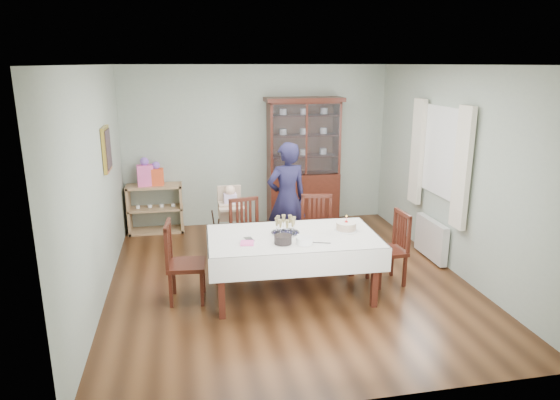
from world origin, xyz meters
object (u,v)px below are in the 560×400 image
object	(u,v)px
china_cabinet	(303,160)
chair_end_left	(186,277)
sideboard	(155,209)
chair_far_left	(249,249)
gift_bag_pink	(145,173)
chair_end_right	(388,262)
high_chair	(231,227)
woman	(287,199)
dining_table	(293,265)
champagne_tray	(285,229)
chair_far_right	(317,247)
gift_bag_orange	(157,175)
birthday_cake	(346,227)

from	to	relation	value
china_cabinet	chair_end_left	distance (m)	3.42
sideboard	chair_far_left	distance (m)	2.28
gift_bag_pink	chair_far_left	bearing A→B (deg)	-52.44
china_cabinet	chair_far_left	xyz separation A→B (m)	(-1.20, -1.85, -0.84)
chair_end_right	high_chair	distance (m)	2.32
chair_far_left	high_chair	xyz separation A→B (m)	(-0.17, 0.64, 0.12)
woman	gift_bag_pink	distance (m)	2.45
dining_table	sideboard	distance (m)	3.23
woman	champagne_tray	xyz separation A→B (m)	(-0.29, -1.31, -0.00)
dining_table	woman	bearing A→B (deg)	81.09
woman	champagne_tray	world-z (taller)	woman
dining_table	chair_end_right	size ratio (longest dim) A/B	2.20
chair_end_right	high_chair	size ratio (longest dim) A/B	0.90
dining_table	chair_far_right	size ratio (longest dim) A/B	2.07
high_chair	gift_bag_orange	distance (m)	1.71
china_cabinet	sideboard	size ratio (longest dim) A/B	2.42
chair_far_left	chair_far_right	bearing A→B (deg)	-16.80
china_cabinet	gift_bag_pink	size ratio (longest dim) A/B	4.67
high_chair	chair_far_left	bearing A→B (deg)	-75.90
chair_far_right	woman	bearing A→B (deg)	127.17
chair_end_left	woman	world-z (taller)	woman
chair_far_left	high_chair	size ratio (longest dim) A/B	0.93
high_chair	woman	bearing A→B (deg)	-9.34
chair_far_right	birthday_cake	size ratio (longest dim) A/B	3.51
china_cabinet	birthday_cake	world-z (taller)	china_cabinet
chair_far_right	gift_bag_orange	distance (m)	2.99
chair_end_right	gift_bag_pink	size ratio (longest dim) A/B	1.99
birthday_cake	woman	bearing A→B (deg)	108.66
champagne_tray	chair_end_right	bearing A→B (deg)	1.62
china_cabinet	woman	size ratio (longest dim) A/B	1.32
chair_far_left	gift_bag_pink	bearing A→B (deg)	116.50
woman	gift_bag_pink	bearing A→B (deg)	-44.77
china_cabinet	champagne_tray	size ratio (longest dim) A/B	6.36
sideboard	chair_far_right	distance (m)	2.97
chair_end_right	woman	xyz separation A→B (m)	(-1.05, 1.27, 0.55)
dining_table	china_cabinet	bearing A→B (deg)	73.92
champagne_tray	birthday_cake	xyz separation A→B (m)	(0.75, -0.03, -0.01)
china_cabinet	gift_bag_orange	distance (m)	2.45
sideboard	chair_end_right	world-z (taller)	chair_end_right
chair_far_left	woman	bearing A→B (deg)	28.29
high_chair	birthday_cake	size ratio (longest dim) A/B	3.68
champagne_tray	gift_bag_orange	world-z (taller)	gift_bag_orange
high_chair	birthday_cake	bearing A→B (deg)	-50.10
dining_table	chair_far_left	bearing A→B (deg)	115.55
chair_far_left	birthday_cake	world-z (taller)	chair_far_left
woman	gift_bag_orange	world-z (taller)	woman
chair_end_right	champagne_tray	distance (m)	1.45
high_chair	chair_end_right	bearing A→B (deg)	-37.81
chair_end_right	birthday_cake	world-z (taller)	birthday_cake
dining_table	sideboard	bearing A→B (deg)	122.06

